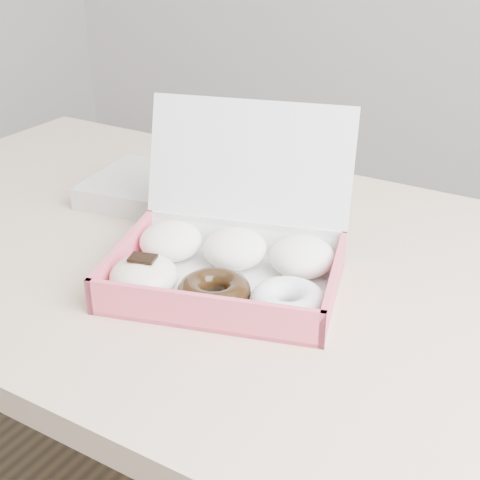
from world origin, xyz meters
The scene contains 3 objects.
table centered at (0.00, 0.00, 0.67)m, with size 1.20×0.80×0.75m.
donut_box centered at (0.17, -0.07, 0.79)m, with size 0.38×0.36×0.22m.
newspapers centered at (-0.09, 0.11, 0.77)m, with size 0.24×0.19×0.04m, color silver.
Camera 1 is at (0.60, -0.77, 1.23)m, focal length 50.00 mm.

